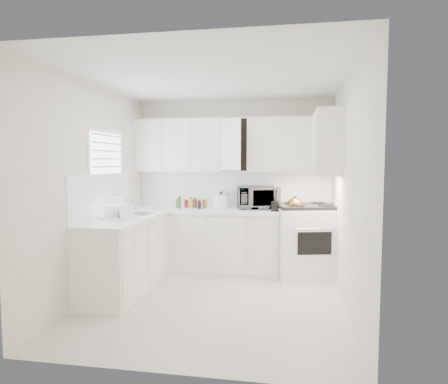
% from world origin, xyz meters
% --- Properties ---
extents(floor, '(3.20, 3.20, 0.00)m').
position_xyz_m(floor, '(0.00, 0.00, 0.00)').
color(floor, silver).
rests_on(floor, ground).
extents(ceiling, '(3.20, 3.20, 0.00)m').
position_xyz_m(ceiling, '(0.00, 0.00, 2.60)').
color(ceiling, white).
rests_on(ceiling, ground).
extents(wall_back, '(3.00, 0.00, 3.00)m').
position_xyz_m(wall_back, '(0.00, 1.60, 1.30)').
color(wall_back, white).
rests_on(wall_back, ground).
extents(wall_front, '(3.00, 0.00, 3.00)m').
position_xyz_m(wall_front, '(0.00, -1.60, 1.30)').
color(wall_front, white).
rests_on(wall_front, ground).
extents(wall_left, '(0.00, 3.20, 3.20)m').
position_xyz_m(wall_left, '(-1.50, 0.00, 1.30)').
color(wall_left, white).
rests_on(wall_left, ground).
extents(wall_right, '(0.00, 3.20, 3.20)m').
position_xyz_m(wall_right, '(1.50, 0.00, 1.30)').
color(wall_right, white).
rests_on(wall_right, ground).
extents(window_blinds, '(0.06, 0.96, 1.06)m').
position_xyz_m(window_blinds, '(-1.48, 0.35, 1.55)').
color(window_blinds, white).
rests_on(window_blinds, wall_left).
extents(lower_cabinets_back, '(2.22, 0.60, 0.90)m').
position_xyz_m(lower_cabinets_back, '(-0.39, 1.30, 0.45)').
color(lower_cabinets_back, white).
rests_on(lower_cabinets_back, floor).
extents(lower_cabinets_left, '(0.60, 1.60, 0.90)m').
position_xyz_m(lower_cabinets_left, '(-1.20, 0.20, 0.45)').
color(lower_cabinets_left, white).
rests_on(lower_cabinets_left, floor).
extents(countertop_back, '(2.24, 0.64, 0.05)m').
position_xyz_m(countertop_back, '(-0.39, 1.29, 0.93)').
color(countertop_back, white).
rests_on(countertop_back, lower_cabinets_back).
extents(countertop_left, '(0.64, 1.62, 0.05)m').
position_xyz_m(countertop_left, '(-1.19, 0.20, 0.93)').
color(countertop_left, white).
rests_on(countertop_left, lower_cabinets_left).
extents(backsplash_back, '(2.98, 0.02, 0.55)m').
position_xyz_m(backsplash_back, '(0.00, 1.59, 1.23)').
color(backsplash_back, white).
rests_on(backsplash_back, wall_back).
extents(backsplash_left, '(0.02, 1.60, 0.55)m').
position_xyz_m(backsplash_left, '(-1.49, 0.20, 1.23)').
color(backsplash_left, white).
rests_on(backsplash_left, wall_left).
extents(upper_cabinets_back, '(3.00, 0.33, 0.80)m').
position_xyz_m(upper_cabinets_back, '(0.00, 1.44, 1.50)').
color(upper_cabinets_back, white).
rests_on(upper_cabinets_back, wall_back).
extents(upper_cabinets_right, '(0.33, 0.90, 0.80)m').
position_xyz_m(upper_cabinets_right, '(1.33, 0.82, 1.50)').
color(upper_cabinets_right, white).
rests_on(upper_cabinets_right, wall_right).
extents(sink, '(0.42, 0.38, 0.30)m').
position_xyz_m(sink, '(-1.19, 0.55, 1.07)').
color(sink, gray).
rests_on(sink, countertop_left).
extents(stove, '(1.01, 0.89, 1.33)m').
position_xyz_m(stove, '(1.12, 1.26, 0.67)').
color(stove, white).
rests_on(stove, floor).
extents(tea_kettle, '(0.32, 0.29, 0.25)m').
position_xyz_m(tea_kettle, '(0.94, 1.10, 1.06)').
color(tea_kettle, olive).
rests_on(tea_kettle, stove).
extents(frying_pan, '(0.34, 0.51, 0.04)m').
position_xyz_m(frying_pan, '(1.30, 1.42, 0.97)').
color(frying_pan, black).
rests_on(frying_pan, stove).
extents(microwave, '(0.67, 0.47, 0.41)m').
position_xyz_m(microwave, '(0.40, 1.43, 1.15)').
color(microwave, gray).
rests_on(microwave, countertop_back).
extents(rice_cooker, '(0.29, 0.29, 0.25)m').
position_xyz_m(rice_cooker, '(-0.16, 1.36, 1.07)').
color(rice_cooker, white).
rests_on(rice_cooker, countertop_back).
extents(paper_towel, '(0.12, 0.12, 0.27)m').
position_xyz_m(paper_towel, '(-0.21, 1.46, 1.08)').
color(paper_towel, white).
rests_on(paper_towel, countertop_back).
extents(utensil_crock, '(0.12, 0.12, 0.34)m').
position_xyz_m(utensil_crock, '(0.66, 1.12, 1.12)').
color(utensil_crock, black).
rests_on(utensil_crock, countertop_back).
extents(dish_rack, '(0.43, 0.36, 0.21)m').
position_xyz_m(dish_rack, '(-1.20, 0.05, 1.05)').
color(dish_rack, white).
rests_on(dish_rack, countertop_left).
extents(spice_left_0, '(0.06, 0.06, 0.13)m').
position_xyz_m(spice_left_0, '(-0.85, 1.42, 1.02)').
color(spice_left_0, brown).
rests_on(spice_left_0, countertop_back).
extents(spice_left_1, '(0.06, 0.06, 0.13)m').
position_xyz_m(spice_left_1, '(-0.78, 1.33, 1.02)').
color(spice_left_1, '#226833').
rests_on(spice_left_1, countertop_back).
extents(spice_left_2, '(0.06, 0.06, 0.13)m').
position_xyz_m(spice_left_2, '(-0.70, 1.42, 1.02)').
color(spice_left_2, red).
rests_on(spice_left_2, countertop_back).
extents(spice_left_3, '(0.06, 0.06, 0.13)m').
position_xyz_m(spice_left_3, '(-0.62, 1.33, 1.02)').
color(spice_left_3, yellow).
rests_on(spice_left_3, countertop_back).
extents(spice_left_4, '(0.06, 0.06, 0.13)m').
position_xyz_m(spice_left_4, '(-0.55, 1.42, 1.02)').
color(spice_left_4, '#5D2A1A').
rests_on(spice_left_4, countertop_back).
extents(spice_left_5, '(0.06, 0.06, 0.13)m').
position_xyz_m(spice_left_5, '(-0.47, 1.33, 1.02)').
color(spice_left_5, black).
rests_on(spice_left_5, countertop_back).
extents(spice_left_6, '(0.06, 0.06, 0.13)m').
position_xyz_m(spice_left_6, '(-0.40, 1.42, 1.02)').
color(spice_left_6, brown).
rests_on(spice_left_6, countertop_back).
extents(sauce_right_0, '(0.06, 0.06, 0.19)m').
position_xyz_m(sauce_right_0, '(0.58, 1.46, 1.05)').
color(sauce_right_0, red).
rests_on(sauce_right_0, countertop_back).
extents(sauce_right_1, '(0.06, 0.06, 0.19)m').
position_xyz_m(sauce_right_1, '(0.64, 1.40, 1.05)').
color(sauce_right_1, yellow).
rests_on(sauce_right_1, countertop_back).
extents(sauce_right_2, '(0.06, 0.06, 0.19)m').
position_xyz_m(sauce_right_2, '(0.69, 1.46, 1.05)').
color(sauce_right_2, '#5D2A1A').
rests_on(sauce_right_2, countertop_back).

